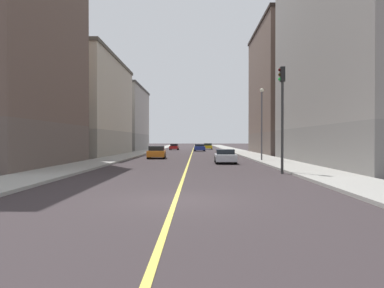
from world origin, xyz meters
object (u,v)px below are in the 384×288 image
at_px(building_right_distant, 113,119).
at_px(street_lamp_left_near, 262,116).
at_px(building_right_midblock, 75,107).
at_px(car_orange, 157,152).
at_px(building_left_near, 377,40).
at_px(traffic_light_left_near, 282,105).
at_px(car_blue, 199,148).
at_px(car_yellow, 208,146).
at_px(building_left_mid, 297,90).
at_px(car_red, 174,147).
at_px(car_silver, 225,156).

bearing_deg(building_right_distant, street_lamp_left_near, -58.97).
height_order(building_right_midblock, car_orange, building_right_midblock).
distance_m(building_left_near, traffic_light_left_near, 14.12).
relative_size(traffic_light_left_near, street_lamp_left_near, 0.95).
bearing_deg(car_blue, car_orange, -100.42).
distance_m(car_yellow, car_blue, 13.53).
height_order(building_left_near, car_yellow, building_left_near).
height_order(building_right_midblock, car_yellow, building_right_midblock).
xyz_separation_m(building_left_mid, building_right_midblock, (-31.17, -5.38, -2.88)).
relative_size(building_left_near, building_left_mid, 1.23).
height_order(building_left_near, car_blue, building_left_near).
bearing_deg(building_right_midblock, building_left_near, -31.49).
height_order(building_left_mid, car_orange, building_left_mid).
xyz_separation_m(building_right_distant, car_red, (11.71, 4.41, -5.53)).
relative_size(building_left_near, building_right_midblock, 1.12).
distance_m(building_right_distant, traffic_light_left_near, 54.85).
height_order(building_right_midblock, car_blue, building_right_midblock).
bearing_deg(car_red, building_right_midblock, -113.08).
distance_m(building_left_mid, street_lamp_left_near, 22.14).
relative_size(building_right_midblock, building_right_distant, 1.12).
height_order(car_yellow, car_red, car_yellow).
bearing_deg(car_silver, building_left_mid, 61.22).
height_order(building_left_near, car_red, building_left_near).
height_order(building_right_distant, car_blue, building_right_distant).
relative_size(building_right_midblock, car_yellow, 5.43).
bearing_deg(car_blue, building_right_midblock, -131.96).
relative_size(car_red, car_orange, 1.04).
xyz_separation_m(car_silver, car_orange, (-6.99, 8.67, 0.07)).
xyz_separation_m(car_red, car_blue, (5.13, -8.74, 0.02)).
distance_m(traffic_light_left_near, car_silver, 11.22).
height_order(building_right_midblock, traffic_light_left_near, building_right_midblock).
xyz_separation_m(building_right_midblock, car_silver, (18.84, -17.06, -5.87)).
height_order(building_right_midblock, car_silver, building_right_midblock).
distance_m(car_silver, car_red, 45.10).
height_order(building_left_near, car_orange, building_left_near).
relative_size(traffic_light_left_near, car_silver, 1.60).
bearing_deg(traffic_light_left_near, car_red, 100.13).
distance_m(building_right_midblock, traffic_light_left_near, 34.88).
bearing_deg(car_blue, building_left_near, -69.24).
height_order(building_left_mid, car_blue, building_left_mid).
height_order(building_right_distant, car_red, building_right_distant).
bearing_deg(car_orange, car_yellow, 80.29).
distance_m(building_left_mid, car_red, 30.71).
distance_m(traffic_light_left_near, car_orange, 21.57).
bearing_deg(car_yellow, car_orange, -99.71).
bearing_deg(building_right_midblock, building_right_distant, 90.00).
bearing_deg(street_lamp_left_near, building_right_midblock, 147.45).
height_order(traffic_light_left_near, car_red, traffic_light_left_near).
height_order(building_left_mid, building_right_distant, building_left_mid).
xyz_separation_m(building_left_near, car_yellow, (-12.39, 51.21, -9.66)).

